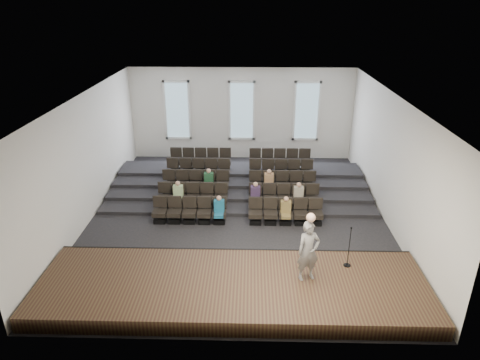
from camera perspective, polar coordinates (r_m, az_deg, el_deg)
ground at (r=17.86m, az=-0.30°, el=-4.81°), size 14.00×14.00×0.00m
ceiling at (r=16.10m, az=-0.33°, el=11.10°), size 12.00×14.00×0.02m
wall_back at (r=23.52m, az=0.23°, el=8.78°), size 12.00×0.04×5.00m
wall_front at (r=10.56m, az=-1.53°, el=-10.89°), size 12.00×0.04×5.00m
wall_left at (r=18.04m, az=-19.83°, el=2.74°), size 0.04×14.00×5.00m
wall_right at (r=17.69m, az=19.59°, el=2.38°), size 0.04×14.00×5.00m
stage at (r=13.43m, az=-1.00°, el=-14.20°), size 11.80×3.60×0.50m
stage_lip at (r=14.87m, az=-0.70°, el=-10.03°), size 11.80×0.06×0.52m
risers at (r=20.63m, az=-0.02°, el=-0.15°), size 11.80×4.80×0.60m
seating_rows at (r=18.94m, az=-0.15°, el=-0.78°), size 6.80×4.70×1.67m
windows at (r=23.40m, az=0.23°, el=9.21°), size 8.44×0.10×3.24m
audience at (r=17.88m, az=0.62°, el=-1.79°), size 5.45×2.64×1.10m
speaker at (r=13.03m, az=9.11°, el=-9.35°), size 0.81×0.65×1.92m
mic_stand at (r=14.14m, az=14.24°, el=-9.58°), size 0.24×0.24×1.41m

